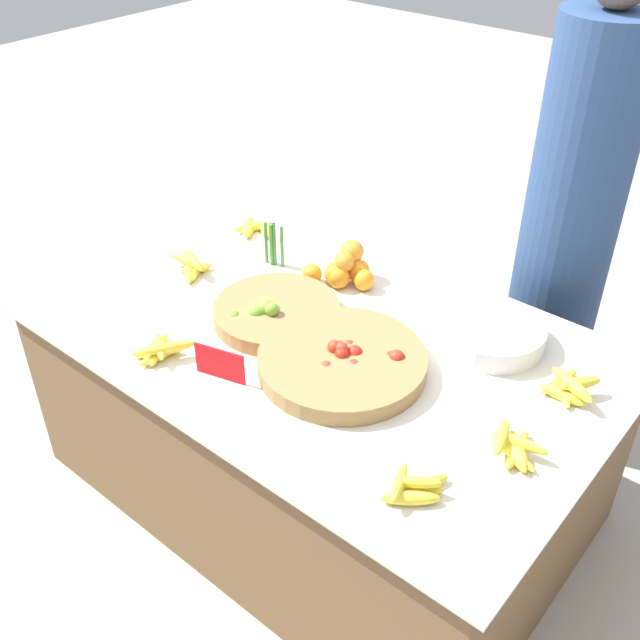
{
  "coord_description": "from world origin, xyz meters",
  "views": [
    {
      "loc": [
        1.17,
        -1.4,
        2.0
      ],
      "look_at": [
        0.0,
        0.0,
        0.71
      ],
      "focal_mm": 42.0,
      "sensor_mm": 36.0,
      "label": 1
    }
  ],
  "objects_px": {
    "tomato_basket": "(344,361)",
    "metal_bowl": "(492,334)",
    "vendor_person": "(566,240)",
    "lime_bowl": "(275,312)",
    "price_sign": "(220,364)"
  },
  "relations": [
    {
      "from": "tomato_basket",
      "to": "metal_bowl",
      "type": "distance_m",
      "value": 0.46
    },
    {
      "from": "metal_bowl",
      "to": "vendor_person",
      "type": "distance_m",
      "value": 0.53
    },
    {
      "from": "lime_bowl",
      "to": "price_sign",
      "type": "height_order",
      "value": "price_sign"
    },
    {
      "from": "price_sign",
      "to": "tomato_basket",
      "type": "bearing_deg",
      "value": 30.81
    },
    {
      "from": "tomato_basket",
      "to": "vendor_person",
      "type": "height_order",
      "value": "vendor_person"
    },
    {
      "from": "price_sign",
      "to": "vendor_person",
      "type": "bearing_deg",
      "value": 52.19
    },
    {
      "from": "lime_bowl",
      "to": "vendor_person",
      "type": "xyz_separation_m",
      "value": [
        0.55,
        0.84,
        0.09
      ]
    },
    {
      "from": "tomato_basket",
      "to": "price_sign",
      "type": "relative_size",
      "value": 3.19
    },
    {
      "from": "metal_bowl",
      "to": "price_sign",
      "type": "xyz_separation_m",
      "value": [
        -0.5,
        -0.63,
        0.02
      ]
    },
    {
      "from": "tomato_basket",
      "to": "vendor_person",
      "type": "bearing_deg",
      "value": 75.48
    },
    {
      "from": "vendor_person",
      "to": "metal_bowl",
      "type": "bearing_deg",
      "value": -87.17
    },
    {
      "from": "tomato_basket",
      "to": "price_sign",
      "type": "distance_m",
      "value": 0.35
    },
    {
      "from": "lime_bowl",
      "to": "vendor_person",
      "type": "height_order",
      "value": "vendor_person"
    },
    {
      "from": "lime_bowl",
      "to": "vendor_person",
      "type": "relative_size",
      "value": 0.23
    },
    {
      "from": "vendor_person",
      "to": "tomato_basket",
      "type": "bearing_deg",
      "value": -104.52
    }
  ]
}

